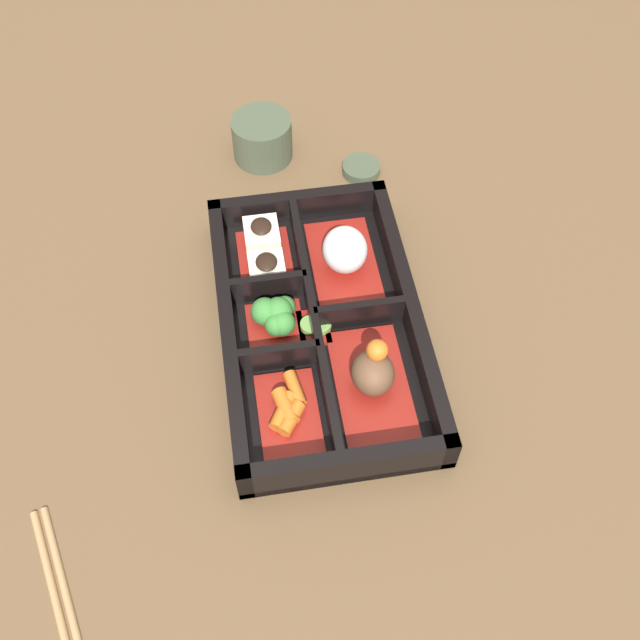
{
  "coord_description": "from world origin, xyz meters",
  "views": [
    {
      "loc": [
        0.43,
        -0.07,
        0.64
      ],
      "look_at": [
        0.0,
        0.0,
        0.03
      ],
      "focal_mm": 42.0,
      "sensor_mm": 36.0,
      "label": 1
    }
  ],
  "objects": [
    {
      "name": "bowl_greens",
      "position": [
        -0.01,
        -0.04,
        0.03
      ],
      "size": [
        0.07,
        0.06,
        0.03
      ],
      "color": "maroon",
      "rests_on": "bento_base"
    },
    {
      "name": "bowl_pickles",
      "position": [
        0.0,
        -0.0,
        0.02
      ],
      "size": [
        0.04,
        0.03,
        0.01
      ],
      "color": "maroon",
      "rests_on": "bento_base"
    },
    {
      "name": "bowl_rice",
      "position": [
        -0.07,
        0.04,
        0.03
      ],
      "size": [
        0.13,
        0.07,
        0.05
      ],
      "color": "maroon",
      "rests_on": "bento_base"
    },
    {
      "name": "ground_plane",
      "position": [
        0.0,
        0.0,
        0.0
      ],
      "size": [
        3.0,
        3.0,
        0.0
      ],
      "primitive_type": "plane",
      "color": "brown"
    },
    {
      "name": "bowl_carrots",
      "position": [
        0.09,
        -0.04,
        0.02
      ],
      "size": [
        0.09,
        0.06,
        0.02
      ],
      "color": "maroon",
      "rests_on": "bento_base"
    },
    {
      "name": "bowl_stew",
      "position": [
        0.07,
        0.04,
        0.03
      ],
      "size": [
        0.13,
        0.07,
        0.06
      ],
      "color": "maroon",
      "rests_on": "bento_base"
    },
    {
      "name": "bento_base",
      "position": [
        0.0,
        0.0,
        0.01
      ],
      "size": [
        0.33,
        0.2,
        0.01
      ],
      "color": "black",
      "rests_on": "ground_plane"
    },
    {
      "name": "bowl_tofu",
      "position": [
        -0.1,
        -0.04,
        0.02
      ],
      "size": [
        0.09,
        0.06,
        0.03
      ],
      "color": "maroon",
      "rests_on": "bento_base"
    },
    {
      "name": "chopsticks",
      "position": [
        0.26,
        -0.24,
        0.0
      ],
      "size": [
        0.23,
        0.08,
        0.01
      ],
      "color": "#A87F51",
      "rests_on": "ground_plane"
    },
    {
      "name": "tea_cup",
      "position": [
        -0.28,
        -0.03,
        0.03
      ],
      "size": [
        0.07,
        0.07,
        0.05
      ],
      "color": "#424C38",
      "rests_on": "ground_plane"
    },
    {
      "name": "sauce_dish",
      "position": [
        -0.23,
        0.09,
        0.01
      ],
      "size": [
        0.05,
        0.05,
        0.01
      ],
      "color": "#424C38",
      "rests_on": "ground_plane"
    },
    {
      "name": "bento_rim",
      "position": [
        -0.0,
        -0.0,
        0.02
      ],
      "size": [
        0.33,
        0.2,
        0.04
      ],
      "color": "black",
      "rests_on": "ground_plane"
    }
  ]
}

